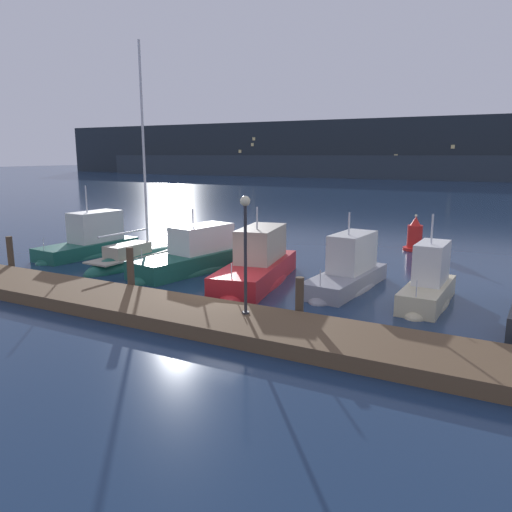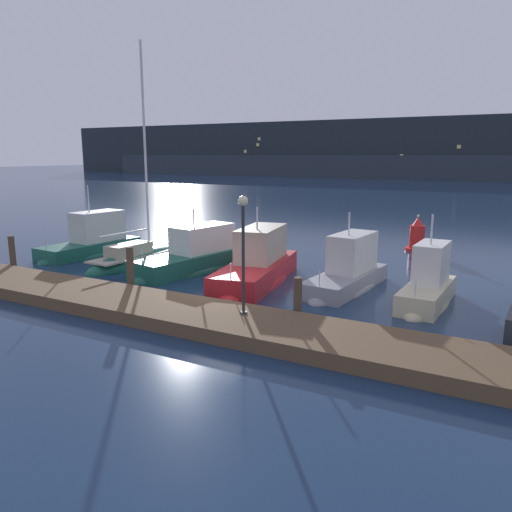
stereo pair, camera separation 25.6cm
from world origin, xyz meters
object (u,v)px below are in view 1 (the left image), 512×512
at_px(motorboat_berth_4, 257,273).
at_px(dock_lamppost, 245,235).
at_px(channel_buoy, 415,237).
at_px(motorboat_berth_1, 90,246).
at_px(motorboat_berth_6, 428,293).
at_px(sailboat_berth_2, 140,261).
at_px(motorboat_berth_5, 347,278).
at_px(motorboat_berth_3, 194,263).

bearing_deg(motorboat_berth_4, dock_lamppost, -65.70).
xyz_separation_m(channel_buoy, dock_lamppost, (-2.23, -16.01, 2.19)).
distance_m(motorboat_berth_1, motorboat_berth_6, 18.06).
relative_size(motorboat_berth_1, sailboat_berth_2, 0.56).
bearing_deg(motorboat_berth_6, channel_buoy, 103.12).
bearing_deg(channel_buoy, motorboat_berth_5, -94.93).
bearing_deg(dock_lamppost, motorboat_berth_5, 77.37).
height_order(motorboat_berth_1, channel_buoy, motorboat_berth_1).
xyz_separation_m(motorboat_berth_3, motorboat_berth_5, (7.48, 0.33, 0.05)).
distance_m(motorboat_berth_4, motorboat_berth_5, 3.87).
distance_m(motorboat_berth_3, motorboat_berth_6, 10.81).
distance_m(channel_buoy, dock_lamppost, 16.31).
xyz_separation_m(motorboat_berth_6, dock_lamppost, (-4.71, -5.39, 2.56)).
relative_size(motorboat_berth_1, motorboat_berth_3, 0.89).
bearing_deg(motorboat_berth_4, motorboat_berth_5, 13.25).
distance_m(motorboat_berth_3, motorboat_berth_5, 7.49).
bearing_deg(channel_buoy, motorboat_berth_6, -76.88).
bearing_deg(motorboat_berth_3, motorboat_berth_5, 2.53).
bearing_deg(motorboat_berth_1, motorboat_berth_3, -3.46).
relative_size(motorboat_berth_6, dock_lamppost, 1.22).
relative_size(motorboat_berth_1, motorboat_berth_6, 1.42).
xyz_separation_m(motorboat_berth_1, motorboat_berth_4, (10.95, -0.99, -0.06)).
relative_size(channel_buoy, dock_lamppost, 0.56).
bearing_deg(motorboat_berth_4, channel_buoy, 66.73).
bearing_deg(motorboat_berth_3, motorboat_berth_4, -8.52).
xyz_separation_m(motorboat_berth_4, dock_lamppost, (2.38, -5.28, 2.58)).
bearing_deg(dock_lamppost, motorboat_berth_6, 48.88).
distance_m(motorboat_berth_6, dock_lamppost, 7.60).
xyz_separation_m(sailboat_berth_2, motorboat_berth_4, (7.03, -0.54, 0.28)).
xyz_separation_m(motorboat_berth_3, motorboat_berth_4, (3.71, -0.56, 0.03)).
bearing_deg(motorboat_berth_5, motorboat_berth_6, -13.14).
distance_m(sailboat_berth_2, motorboat_berth_6, 14.13).
distance_m(sailboat_berth_2, channel_buoy, 15.49).
height_order(channel_buoy, dock_lamppost, dock_lamppost).
relative_size(sailboat_berth_2, motorboat_berth_5, 1.94).
height_order(sailboat_berth_2, dock_lamppost, sailboat_berth_2).
bearing_deg(channel_buoy, motorboat_berth_4, -113.27).
distance_m(motorboat_berth_6, channel_buoy, 10.91).
xyz_separation_m(motorboat_berth_5, channel_buoy, (0.85, 9.84, 0.37)).
distance_m(motorboat_berth_1, motorboat_berth_4, 11.00).
bearing_deg(motorboat_berth_6, motorboat_berth_1, 177.20).
xyz_separation_m(motorboat_berth_4, motorboat_berth_5, (3.77, 0.89, 0.02)).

